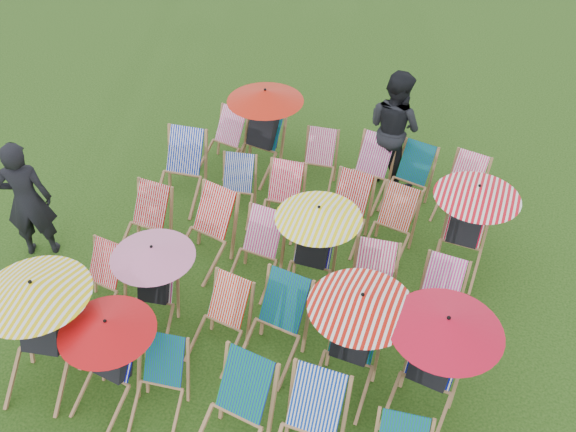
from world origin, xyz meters
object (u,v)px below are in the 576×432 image
(deckchair_0, at_px, (37,332))
(deckchair_29, at_px, (461,190))
(person_left, at_px, (27,200))
(person_rear, at_px, (394,128))

(deckchair_0, bearing_deg, deckchair_29, 39.27)
(deckchair_29, height_order, person_left, person_left)
(deckchair_0, bearing_deg, person_rear, 51.44)
(deckchair_0, bearing_deg, person_left, 119.25)
(deckchair_0, xyz_separation_m, person_left, (-1.45, 1.71, 0.15))
(deckchair_29, height_order, person_rear, person_rear)
(person_left, xyz_separation_m, person_rear, (4.11, 3.42, 0.05))
(deckchair_0, relative_size, deckchair_29, 1.60)
(deckchair_29, bearing_deg, person_left, -140.33)
(deckchair_29, relative_size, person_left, 0.50)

